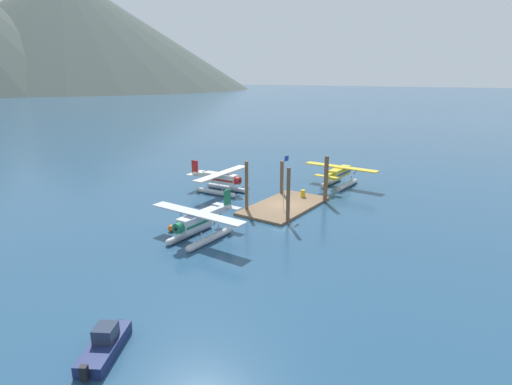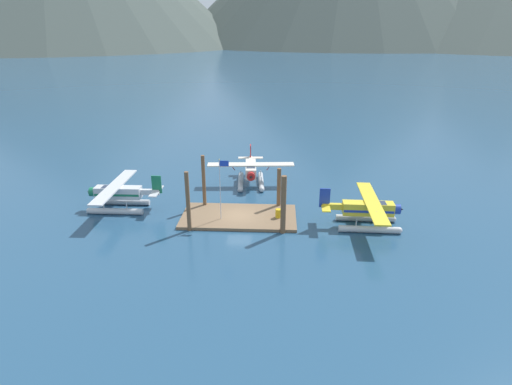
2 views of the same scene
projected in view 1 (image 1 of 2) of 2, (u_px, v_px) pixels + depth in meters
ground_plane at (284, 207)px, 47.14m from camera, size 1200.00×1200.00×0.00m
dock_platform at (284, 206)px, 47.10m from camera, size 11.52×6.11×0.30m
piling_near_left at (288, 196)px, 41.17m from camera, size 0.39×0.39×5.87m
piling_near_right at (326, 179)px, 48.19m from camera, size 0.50×0.50×5.65m
piling_far_left at (247, 187)px, 44.67m from camera, size 0.38×0.38×5.77m
piling_far_right at (282, 178)px, 51.23m from camera, size 0.42×0.42×4.43m
flagpole at (285, 176)px, 44.28m from camera, size 0.95×0.10×6.19m
fuel_drum at (303, 193)px, 49.93m from camera, size 0.62×0.62×0.88m
mooring_buoy at (171, 228)px, 39.61m from camera, size 0.68×0.68×0.68m
mountain_ridge_west_peak at (68, 31)px, 473.32m from camera, size 421.72×421.72×130.95m
seaplane_yellow_stbd_aft at (340, 175)px, 55.89m from camera, size 7.98×10.43×3.84m
seaplane_silver_port_fwd at (199, 223)px, 37.40m from camera, size 7.98×10.40×3.84m
seaplane_cream_bow_centre at (221, 181)px, 52.63m from camera, size 10.47×7.97×3.84m
boat_navy_open_sw at (105, 344)px, 22.23m from camera, size 4.38×3.43×1.50m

